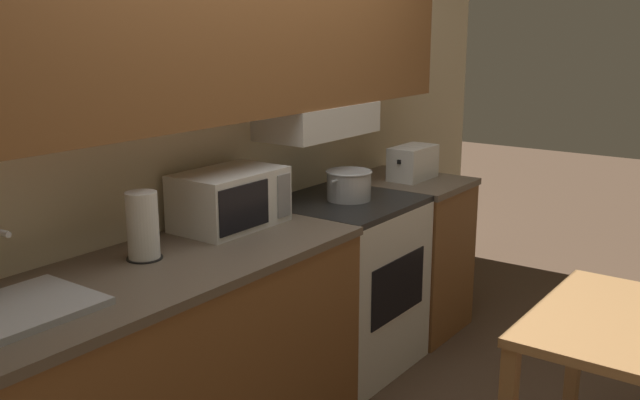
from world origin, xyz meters
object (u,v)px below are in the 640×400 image
Objects in this scene: toaster at (413,162)px; stove_range at (344,283)px; paper_towel_roll at (143,226)px; microwave at (230,199)px; cooking_pot at (349,184)px; sink_basin at (20,307)px.

stove_range is at bearing 177.64° from toaster.
microwave is at bearing 4.91° from paper_towel_roll.
stove_range is 0.87m from toaster.
toaster is at bearing -2.36° from stove_range.
stove_range is 0.54m from cooking_pot.
paper_towel_roll is at bearing 175.26° from cooking_pot.
stove_range is at bearing 153.66° from cooking_pot.
microwave is at bearing 7.27° from sink_basin.
sink_basin is (-2.49, 0.02, -0.08)m from toaster.
toaster is 1.91m from paper_towel_roll.
stove_range is 2.06× the size of sink_basin.
stove_range is 3.44× the size of paper_towel_roll.
toaster is at bearing -6.91° from microwave.
sink_basin is at bearing 179.75° from cooking_pot.
toaster is (0.67, -0.03, 0.55)m from stove_range.
cooking_pot is 1.20× the size of paper_towel_roll.
paper_towel_roll is (-0.53, -0.05, 0.01)m from microwave.
toaster is 1.23× the size of paper_towel_roll.
toaster reaches higher than cooking_pot.
stove_range is 1.88m from sink_basin.
paper_towel_roll is at bearing 9.40° from sink_basin.
cooking_pot is at bearing 178.56° from toaster.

